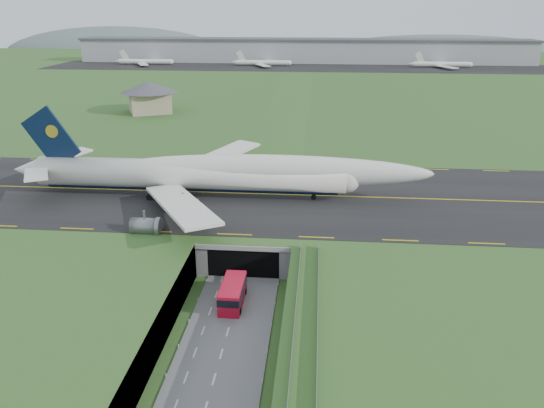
# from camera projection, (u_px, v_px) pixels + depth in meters

# --- Properties ---
(ground) EXTENTS (900.00, 900.00, 0.00)m
(ground) POSITION_uv_depth(u_px,v_px,m) (236.00, 303.00, 81.55)
(ground) COLOR #325D25
(ground) RESTS_ON ground
(airfield_deck) EXTENTS (800.00, 800.00, 6.00)m
(airfield_deck) POSITION_uv_depth(u_px,v_px,m) (236.00, 286.00, 80.49)
(airfield_deck) COLOR gray
(airfield_deck) RESTS_ON ground
(trench_road) EXTENTS (12.00, 75.00, 0.20)m
(trench_road) POSITION_uv_depth(u_px,v_px,m) (228.00, 330.00, 74.52)
(trench_road) COLOR slate
(trench_road) RESTS_ON ground
(taxiway) EXTENTS (800.00, 44.00, 0.18)m
(taxiway) POSITION_uv_depth(u_px,v_px,m) (260.00, 194.00, 110.14)
(taxiway) COLOR black
(taxiway) RESTS_ON airfield_deck
(tunnel_portal) EXTENTS (17.00, 22.30, 6.00)m
(tunnel_portal) POSITION_uv_depth(u_px,v_px,m) (250.00, 239.00, 95.94)
(tunnel_portal) COLOR gray
(tunnel_portal) RESTS_ON ground
(guideway) EXTENTS (3.00, 53.00, 7.05)m
(guideway) POSITION_uv_depth(u_px,v_px,m) (305.00, 355.00, 60.95)
(guideway) COLOR #A8A8A3
(guideway) RESTS_ON ground
(jumbo_jet) EXTENTS (85.98, 56.86, 18.81)m
(jumbo_jet) POSITION_uv_depth(u_px,v_px,m) (219.00, 174.00, 106.81)
(jumbo_jet) COLOR white
(jumbo_jet) RESTS_ON ground
(shuttle_tram) EXTENTS (3.39, 8.67, 3.51)m
(shuttle_tram) POSITION_uv_depth(u_px,v_px,m) (233.00, 293.00, 80.56)
(shuttle_tram) COLOR red
(shuttle_tram) RESTS_ON ground
(service_building) EXTENTS (26.83, 26.83, 11.07)m
(service_building) POSITION_uv_depth(u_px,v_px,m) (149.00, 94.00, 191.43)
(service_building) COLOR tan
(service_building) RESTS_ON ground
(cargo_terminal) EXTENTS (320.00, 67.00, 15.60)m
(cargo_terminal) POSITION_uv_depth(u_px,v_px,m) (303.00, 50.00, 355.57)
(cargo_terminal) COLOR #B2B2B2
(cargo_terminal) RESTS_ON ground
(distant_hills) EXTENTS (700.00, 91.00, 60.00)m
(distant_hills) POSITION_uv_depth(u_px,v_px,m) (379.00, 60.00, 478.24)
(distant_hills) COLOR slate
(distant_hills) RESTS_ON ground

